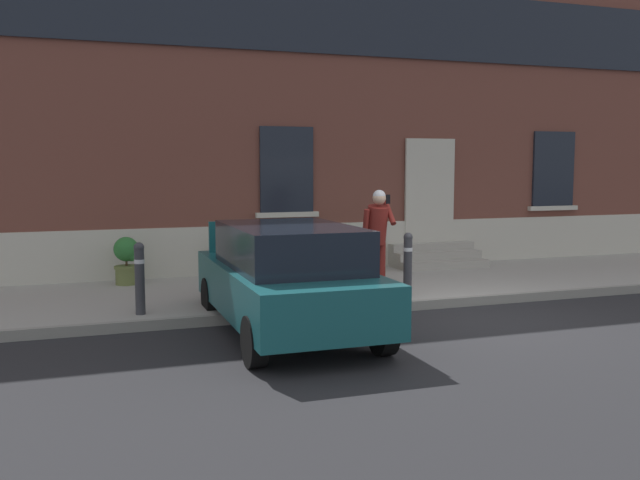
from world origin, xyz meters
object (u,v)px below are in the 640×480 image
object	(u,v)px
bollard_far_left	(140,276)
hatchback_car_teal	(287,277)
bollard_near_person	(408,262)
planter_olive	(127,259)
planter_terracotta	(367,250)
person_on_phone	(376,235)
planter_cream	(340,251)
planter_charcoal	(236,253)

from	to	relation	value
bollard_far_left	hatchback_car_teal	bearing A→B (deg)	-34.71
bollard_near_person	planter_olive	world-z (taller)	bollard_near_person
planter_terracotta	person_on_phone	bearing A→B (deg)	-109.87
bollard_near_person	planter_cream	world-z (taller)	bollard_near_person
planter_cream	planter_terracotta	world-z (taller)	same
person_on_phone	hatchback_car_teal	bearing A→B (deg)	-158.46
bollard_near_person	planter_terracotta	xyz separation A→B (m)	(0.37, 2.52, -0.11)
person_on_phone	bollard_far_left	bearing A→B (deg)	168.04
bollard_far_left	planter_terracotta	distance (m)	5.29
planter_olive	planter_terracotta	bearing A→B (deg)	-1.88
planter_cream	planter_terracotta	distance (m)	0.57
planter_charcoal	planter_cream	distance (m)	2.06
planter_cream	planter_terracotta	bearing A→B (deg)	-3.52
person_on_phone	planter_terracotta	distance (m)	2.44
person_on_phone	planter_charcoal	bearing A→B (deg)	108.42
hatchback_car_teal	planter_charcoal	xyz separation A→B (m)	(0.21, 4.15, -0.18)
bollard_far_left	planter_charcoal	xyz separation A→B (m)	(2.04, 2.88, -0.11)
bollard_far_left	person_on_phone	bearing A→B (deg)	4.34
bollard_far_left	planter_charcoal	distance (m)	3.53
bollard_far_left	person_on_phone	size ratio (longest dim) A/B	0.60
bollard_near_person	planter_charcoal	size ratio (longest dim) A/B	1.22
person_on_phone	planter_charcoal	world-z (taller)	person_on_phone
planter_charcoal	planter_terracotta	size ratio (longest dim) A/B	1.00
planter_charcoal	planter_cream	bearing A→B (deg)	-8.91
planter_olive	planter_cream	distance (m)	4.07
planter_olive	planter_terracotta	size ratio (longest dim) A/B	1.00
bollard_near_person	planter_terracotta	size ratio (longest dim) A/B	1.22
hatchback_car_teal	bollard_far_left	xyz separation A→B (m)	(-1.83, 1.27, -0.08)
planter_charcoal	planter_terracotta	world-z (taller)	same
bollard_far_left	planter_terracotta	xyz separation A→B (m)	(4.64, 2.52, -0.11)
planter_olive	planter_cream	xyz separation A→B (m)	(4.07, -0.12, 0.00)
planter_charcoal	bollard_far_left	bearing A→B (deg)	-125.36
bollard_far_left	planter_cream	xyz separation A→B (m)	(4.07, 2.56, -0.11)
bollard_near_person	bollard_far_left	distance (m)	4.27
person_on_phone	planter_terracotta	xyz separation A→B (m)	(0.81, 2.23, -0.54)
planter_charcoal	person_on_phone	bearing A→B (deg)	-55.28
hatchback_car_teal	bollard_far_left	distance (m)	2.23
bollard_near_person	person_on_phone	world-z (taller)	person_on_phone
hatchback_car_teal	person_on_phone	bearing A→B (deg)	37.84
hatchback_car_teal	person_on_phone	size ratio (longest dim) A/B	2.34
hatchback_car_teal	bollard_far_left	world-z (taller)	hatchback_car_teal
planter_cream	planter_terracotta	xyz separation A→B (m)	(0.57, -0.03, 0.00)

